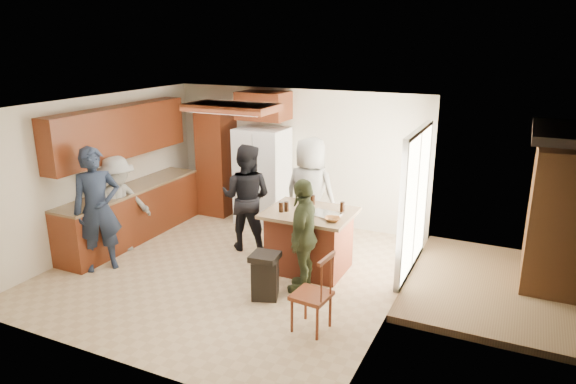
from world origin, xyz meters
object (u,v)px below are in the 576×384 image
at_px(person_front_left, 97,209).
at_px(person_behind_left, 246,197).
at_px(person_side_right, 304,236).
at_px(trash_bin, 265,275).
at_px(refrigerator, 262,176).
at_px(kitchen_island, 309,240).
at_px(spindle_chair, 313,296).
at_px(person_behind_right, 310,194).
at_px(person_counter, 119,205).

xyz_separation_m(person_front_left, person_behind_left, (1.61, 1.62, -0.06)).
relative_size(person_side_right, trash_bin, 2.55).
relative_size(refrigerator, kitchen_island, 1.41).
height_order(refrigerator, spindle_chair, refrigerator).
relative_size(person_front_left, person_behind_right, 1.00).
bearing_deg(spindle_chair, person_side_right, 119.77).
relative_size(person_front_left, kitchen_island, 1.48).
relative_size(person_behind_right, trash_bin, 2.99).
relative_size(trash_bin, spindle_chair, 0.63).
relative_size(refrigerator, spindle_chair, 1.81).
xyz_separation_m(person_behind_left, spindle_chair, (1.95, -1.87, -0.43)).
bearing_deg(person_behind_right, person_front_left, 43.61).
bearing_deg(person_behind_right, trash_bin, 98.25).
bearing_deg(person_front_left, kitchen_island, -27.93).
bearing_deg(person_behind_left, person_front_left, 36.20).
xyz_separation_m(person_behind_left, kitchen_island, (1.26, -0.33, -0.41)).
bearing_deg(kitchen_island, person_counter, -167.80).
height_order(person_behind_right, trash_bin, person_behind_right).
xyz_separation_m(person_side_right, refrigerator, (-1.80, 2.21, 0.10)).
xyz_separation_m(person_side_right, spindle_chair, (0.52, -0.91, -0.35)).
distance_m(person_behind_left, person_side_right, 1.72).
relative_size(person_behind_right, refrigerator, 1.05).
relative_size(person_front_left, spindle_chair, 1.90).
distance_m(person_behind_right, spindle_chair, 2.57).
xyz_separation_m(person_behind_right, person_side_right, (0.49, -1.40, -0.14)).
distance_m(person_behind_left, spindle_chair, 2.74).
bearing_deg(person_behind_right, spindle_chair, 118.24).
bearing_deg(person_counter, spindle_chair, -81.46).
bearing_deg(person_front_left, person_side_right, -39.85).
relative_size(person_front_left, person_side_right, 1.17).
distance_m(person_counter, refrigerator, 2.67).
xyz_separation_m(refrigerator, trash_bin, (1.42, -2.64, -0.58)).
bearing_deg(person_behind_right, person_behind_left, 29.91).
height_order(person_counter, trash_bin, person_counter).
relative_size(refrigerator, trash_bin, 2.86).
height_order(refrigerator, kitchen_island, refrigerator).
relative_size(person_side_right, kitchen_island, 1.26).
bearing_deg(person_side_right, person_behind_left, -132.29).
relative_size(person_front_left, person_counter, 1.18).
bearing_deg(kitchen_island, person_behind_right, 112.18).
bearing_deg(person_behind_right, kitchen_island, 116.80).
height_order(person_front_left, person_side_right, person_front_left).
xyz_separation_m(person_behind_left, person_counter, (-1.80, -0.99, -0.09)).
height_order(person_behind_left, person_counter, person_behind_left).
relative_size(person_behind_left, refrigerator, 0.98).
height_order(person_behind_right, person_side_right, person_behind_right).
distance_m(person_behind_right, person_side_right, 1.49).
bearing_deg(kitchen_island, refrigerator, 135.71).
height_order(person_front_left, person_behind_left, person_front_left).
relative_size(person_front_left, person_behind_left, 1.07).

